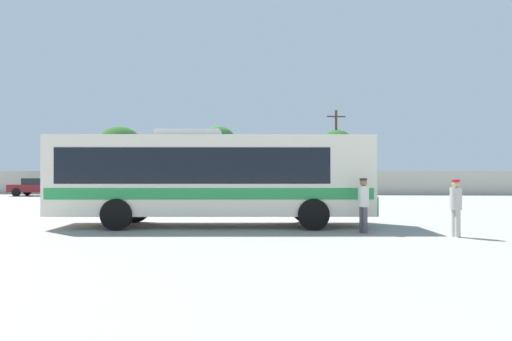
% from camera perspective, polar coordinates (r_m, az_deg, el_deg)
% --- Properties ---
extents(ground_plane, '(300.00, 300.00, 0.00)m').
position_cam_1_polar(ground_plane, '(26.95, -5.05, -4.29)').
color(ground_plane, gray).
extents(perimeter_wall, '(80.00, 0.30, 2.04)m').
position_cam_1_polar(perimeter_wall, '(39.94, -2.41, -1.52)').
color(perimeter_wall, '#B2AD9E').
rests_on(perimeter_wall, ground_plane).
extents(coach_bus_cream_green, '(11.23, 3.21, 3.40)m').
position_cam_1_polar(coach_bus_cream_green, '(16.43, -5.83, -0.53)').
color(coach_bus_cream_green, silver).
rests_on(coach_bus_cream_green, ground_plane).
extents(attendant_by_bus_door, '(0.47, 0.47, 1.72)m').
position_cam_1_polar(attendant_by_bus_door, '(14.86, 13.16, -3.79)').
color(attendant_by_bus_door, '#4C4C51').
rests_on(attendant_by_bus_door, ground_plane).
extents(passenger_waiting_on_apron, '(0.44, 0.44, 1.69)m').
position_cam_1_polar(passenger_waiting_on_apron, '(14.80, 23.51, -3.85)').
color(passenger_waiting_on_apron, '#B7B2A8').
rests_on(passenger_waiting_on_apron, ground_plane).
extents(parked_car_leftmost_maroon, '(4.25, 2.09, 1.44)m').
position_cam_1_polar(parked_car_leftmost_maroon, '(41.46, -25.35, -1.80)').
color(parked_car_leftmost_maroon, maroon).
rests_on(parked_car_leftmost_maroon, ground_plane).
extents(parked_car_second_black, '(4.13, 2.20, 1.52)m').
position_cam_1_polar(parked_car_second_black, '(38.74, -19.00, -1.87)').
color(parked_car_second_black, black).
rests_on(parked_car_second_black, ground_plane).
extents(parked_car_third_maroon, '(4.23, 2.05, 1.49)m').
position_cam_1_polar(parked_car_third_maroon, '(37.42, -9.65, -1.95)').
color(parked_car_third_maroon, maroon).
rests_on(parked_car_third_maroon, ground_plane).
extents(parked_car_rightmost_grey, '(4.59, 2.18, 1.47)m').
position_cam_1_polar(parked_car_rightmost_grey, '(35.97, 0.01, -2.04)').
color(parked_car_rightmost_grey, slate).
rests_on(parked_car_rightmost_grey, ground_plane).
extents(utility_pole_near, '(1.79, 0.47, 7.75)m').
position_cam_1_polar(utility_pole_near, '(43.72, 9.89, 2.57)').
color(utility_pole_near, '#4C3823').
rests_on(utility_pole_near, ground_plane).
extents(roadside_tree_left, '(4.34, 4.34, 6.33)m').
position_cam_1_polar(roadside_tree_left, '(46.30, -16.54, 2.94)').
color(roadside_tree_left, brown).
rests_on(roadside_tree_left, ground_plane).
extents(roadside_tree_midleft, '(3.40, 3.40, 6.38)m').
position_cam_1_polar(roadside_tree_midleft, '(44.49, -4.73, 3.61)').
color(roadside_tree_midleft, brown).
rests_on(roadside_tree_midleft, ground_plane).
extents(roadside_tree_midright, '(3.26, 3.26, 5.84)m').
position_cam_1_polar(roadside_tree_midright, '(43.31, 9.94, 3.09)').
color(roadside_tree_midright, brown).
rests_on(roadside_tree_midright, ground_plane).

